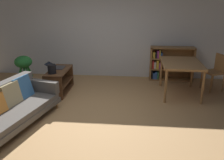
% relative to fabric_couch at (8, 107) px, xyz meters
% --- Properties ---
extents(ground_plane, '(8.16, 8.16, 0.00)m').
position_rel_fabric_couch_xyz_m(ground_plane, '(1.42, 0.40, -0.36)').
color(ground_plane, tan).
extents(back_wall_panel, '(6.80, 0.10, 2.70)m').
position_rel_fabric_couch_xyz_m(back_wall_panel, '(1.42, 3.10, 0.99)').
color(back_wall_panel, silver).
rests_on(back_wall_panel, ground_plane).
extents(fabric_couch, '(1.26, 2.13, 0.76)m').
position_rel_fabric_couch_xyz_m(fabric_couch, '(0.00, 0.00, 0.00)').
color(fabric_couch, olive).
rests_on(fabric_couch, ground_plane).
extents(media_console, '(0.43, 1.03, 0.57)m').
position_rel_fabric_couch_xyz_m(media_console, '(0.43, 1.68, -0.08)').
color(media_console, '#56351E').
rests_on(media_console, ground_plane).
extents(open_laptop, '(0.45, 0.31, 0.13)m').
position_rel_fabric_couch_xyz_m(open_laptop, '(0.33, 1.84, 0.24)').
color(open_laptop, '#333338').
rests_on(open_laptop, media_console).
extents(desk_speaker, '(0.19, 0.19, 0.21)m').
position_rel_fabric_couch_xyz_m(desk_speaker, '(0.37, 1.39, 0.31)').
color(desk_speaker, black).
rests_on(desk_speaker, media_console).
extents(potted_floor_plant, '(0.44, 0.46, 0.84)m').
position_rel_fabric_couch_xyz_m(potted_floor_plant, '(-0.52, 1.86, 0.21)').
color(potted_floor_plant, '#9E9389').
rests_on(potted_floor_plant, ground_plane).
extents(dining_table, '(0.89, 1.17, 0.80)m').
position_rel_fabric_couch_xyz_m(dining_table, '(3.35, 1.80, 0.35)').
color(dining_table, olive).
rests_on(dining_table, ground_plane).
extents(dining_chair_near, '(0.52, 0.53, 0.91)m').
position_rel_fabric_couch_xyz_m(dining_chair_near, '(4.27, 2.19, 0.16)').
color(dining_chair_near, olive).
rests_on(dining_chair_near, ground_plane).
extents(bookshelf, '(1.19, 0.31, 0.93)m').
position_rel_fabric_couch_xyz_m(bookshelf, '(3.21, 2.92, 0.10)').
color(bookshelf, olive).
rests_on(bookshelf, ground_plane).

